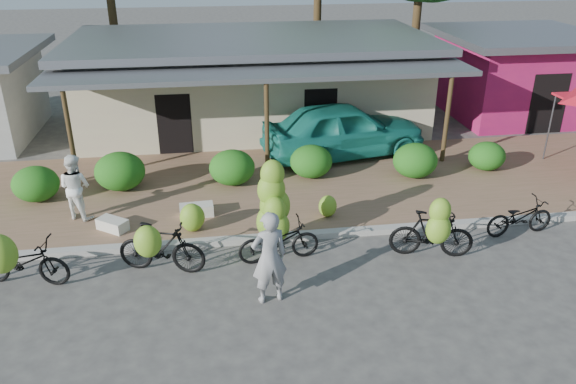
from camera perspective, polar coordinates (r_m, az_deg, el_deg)
name	(u,v)px	position (r m, az deg, el deg)	size (l,w,h in m)	color
ground	(300,286)	(11.92, 1.24, -9.56)	(100.00, 100.00, 0.00)	#43413F
sidewalk	(272,187)	(16.22, -1.64, 0.54)	(60.00, 6.00, 0.12)	#92654E
curb	(287,237)	(13.56, -0.14, -4.56)	(60.00, 0.25, 0.15)	#A8A399
shop_main	(253,81)	(21.29, -3.62, 11.18)	(13.00, 8.50, 3.35)	#BBA98E
shop_pink	(516,73)	(24.52, 22.13, 11.15)	(6.00, 6.00, 3.25)	#B31B54
hedge_0	(36,184)	(16.52, -24.26, 0.76)	(1.24, 1.11, 0.96)	#1D4F12
hedge_1	(120,171)	(16.40, -16.71, 2.03)	(1.39, 1.26, 1.09)	#1D4F12
hedge_2	(232,168)	(16.13, -5.71, 2.49)	(1.31, 1.18, 1.02)	#1D4F12
hedge_3	(311,161)	(16.56, 2.37, 3.12)	(1.25, 1.13, 0.98)	#1D4F12
hedge_4	(415,161)	(16.97, 12.80, 3.14)	(1.32, 1.19, 1.03)	#1D4F12
hedge_5	(487,156)	(18.14, 19.56, 3.46)	(1.12, 1.01, 0.87)	#1D4F12
bike_far_left	(19,260)	(12.84, -25.67, -6.29)	(2.09, 1.47, 1.51)	black
bike_left	(160,247)	(12.31, -12.90, -5.46)	(2.01, 1.40, 1.45)	black
bike_center	(276,221)	(12.60, -1.26, -2.99)	(1.90, 1.27, 2.22)	black
bike_right	(433,232)	(12.92, 14.51, -3.92)	(1.95, 1.34, 1.74)	black
bike_far_right	(520,217)	(14.74, 22.49, -2.37)	(1.81, 0.79, 0.92)	black
loose_banana_a	(194,217)	(13.85, -9.53, -2.52)	(0.52, 0.44, 0.65)	#82A328
loose_banana_b	(192,218)	(13.75, -9.74, -2.58)	(0.58, 0.49, 0.72)	#82A328
loose_banana_c	(328,206)	(14.31, 4.05, -1.44)	(0.47, 0.40, 0.58)	#82A328
sack_near	(197,210)	(14.58, -9.27, -1.82)	(0.85, 0.40, 0.30)	silver
sack_far	(113,224)	(14.37, -17.39, -3.17)	(0.75, 0.38, 0.28)	silver
vendor	(269,258)	(10.99, -1.92, -6.67)	(0.72, 0.47, 1.98)	gray
bystander	(75,187)	(14.98, -20.81, 0.50)	(0.83, 0.64, 1.70)	white
teal_van	(344,130)	(18.15, 5.68, 6.33)	(2.10, 5.22, 1.78)	#1B7C6E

